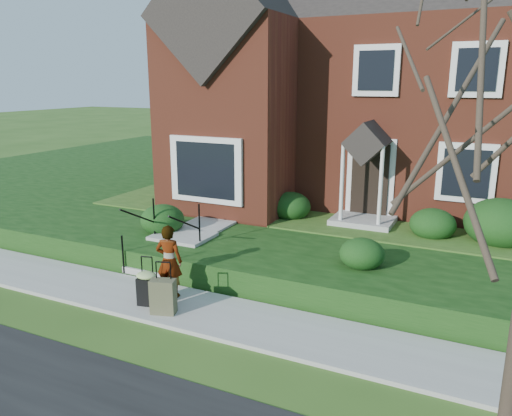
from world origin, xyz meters
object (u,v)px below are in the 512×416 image
Objects in this scene: suitcase_black at (147,287)px; suitcase_olive at (163,296)px; front_steps at (172,248)px; woman at (169,261)px.

suitcase_black is 0.98× the size of suitcase_olive.
suitcase_olive is (1.37, -2.26, -0.06)m from front_steps.
front_steps is 2.28m from suitcase_black.
front_steps is 2.01× the size of suitcase_olive.
suitcase_black is at bearing 145.62° from suitcase_olive.
front_steps reaches higher than suitcase_black.
woman reaches higher than front_steps.
front_steps is 2.64m from suitcase_olive.
suitcase_black is (-0.16, -0.54, -0.37)m from woman.
suitcase_olive reaches higher than suitcase_black.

